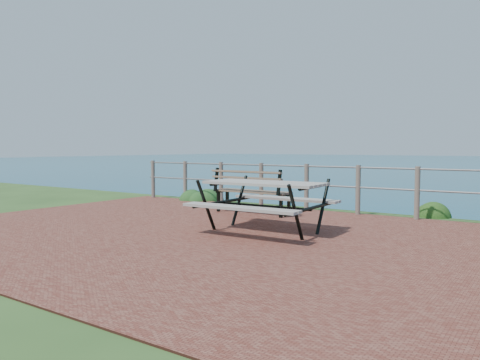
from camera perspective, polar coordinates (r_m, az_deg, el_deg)
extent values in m
cube|color=brown|center=(7.42, -3.54, -6.68)|extent=(10.00, 7.00, 0.12)
cylinder|color=#6B5B4C|center=(12.89, -10.54, 0.13)|extent=(0.10, 0.10, 1.00)
cylinder|color=#6B5B4C|center=(12.11, -6.69, -0.08)|extent=(0.10, 0.10, 1.00)
cylinder|color=#6B5B4C|center=(11.39, -2.32, -0.31)|extent=(0.10, 0.10, 1.00)
cylinder|color=#6B5B4C|center=(10.74, 2.61, -0.57)|extent=(0.10, 0.10, 1.00)
cylinder|color=#6B5B4C|center=(10.18, 8.11, -0.86)|extent=(0.10, 0.10, 1.00)
cylinder|color=#6B5B4C|center=(9.73, 14.20, -1.16)|extent=(0.10, 0.10, 1.00)
cylinder|color=#6B5B4C|center=(9.40, 20.79, -1.48)|extent=(0.10, 0.10, 1.00)
cylinder|color=slate|center=(10.15, 8.14, 1.67)|extent=(9.40, 0.04, 0.04)
cylinder|color=slate|center=(10.18, 8.12, -0.58)|extent=(9.40, 0.04, 0.04)
cube|color=#9D968D|center=(7.47, 3.01, -0.38)|extent=(1.93, 0.83, 0.04)
cube|color=#9D968D|center=(7.50, 3.00, -2.81)|extent=(1.92, 0.32, 0.04)
cube|color=#9D968D|center=(7.50, 3.00, -2.81)|extent=(1.92, 0.32, 0.04)
cylinder|color=black|center=(7.51, 3.00, -3.21)|extent=(1.65, 0.09, 0.05)
cube|color=brown|center=(9.56, 1.54, -1.41)|extent=(1.66, 0.44, 0.04)
cube|color=brown|center=(9.54, 1.54, 0.32)|extent=(1.65, 0.15, 0.38)
cube|color=black|center=(9.58, 1.54, -2.76)|extent=(0.05, 0.06, 0.45)
cube|color=black|center=(9.58, 1.54, -2.76)|extent=(0.05, 0.06, 0.45)
cube|color=black|center=(9.58, 1.54, -2.76)|extent=(0.05, 0.06, 0.45)
cube|color=black|center=(9.58, 1.54, -2.76)|extent=(0.05, 0.06, 0.45)
ellipsoid|color=#1C4B1D|center=(12.22, -4.62, -2.47)|extent=(0.84, 0.84, 0.61)
ellipsoid|color=#1D4916|center=(10.31, 22.94, -3.98)|extent=(0.70, 0.70, 0.41)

